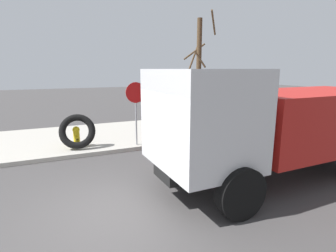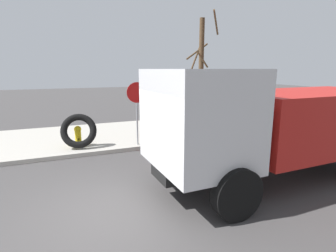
# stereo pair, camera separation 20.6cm
# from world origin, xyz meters

# --- Properties ---
(ground_plane) EXTENTS (80.00, 80.00, 0.00)m
(ground_plane) POSITION_xyz_m (0.00, 0.00, 0.00)
(ground_plane) COLOR #423F3F
(sidewalk_curb) EXTENTS (36.00, 5.00, 0.15)m
(sidewalk_curb) POSITION_xyz_m (0.00, 6.50, 0.07)
(sidewalk_curb) COLOR #ADA89E
(sidewalk_curb) RESTS_ON ground
(fire_hydrant) EXTENTS (0.26, 0.60, 0.76)m
(fire_hydrant) POSITION_xyz_m (-0.39, 5.01, 0.55)
(fire_hydrant) COLOR yellow
(fire_hydrant) RESTS_ON sidewalk_curb
(loose_tire) EXTENTS (1.39, 0.96, 1.27)m
(loose_tire) POSITION_xyz_m (-0.38, 4.71, 0.79)
(loose_tire) COLOR black
(loose_tire) RESTS_ON sidewalk_curb
(stop_sign) EXTENTS (0.76, 0.08, 2.38)m
(stop_sign) POSITION_xyz_m (1.72, 4.28, 1.80)
(stop_sign) COLOR gray
(stop_sign) RESTS_ON sidewalk_curb
(dump_truck_red) EXTENTS (7.05, 2.92, 3.00)m
(dump_truck_red) POSITION_xyz_m (4.24, 0.02, 1.61)
(dump_truck_red) COLOR red
(dump_truck_red) RESTS_ON ground
(bare_tree) EXTENTS (1.42, 1.54, 5.32)m
(bare_tree) POSITION_xyz_m (5.33, 5.89, 2.85)
(bare_tree) COLOR #4C3823
(bare_tree) RESTS_ON sidewalk_curb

